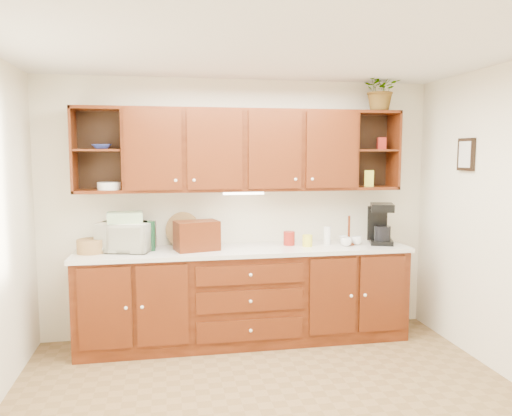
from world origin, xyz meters
name	(u,v)px	position (x,y,z in m)	size (l,w,h in m)	color
floor	(277,415)	(0.00, 0.00, 0.00)	(4.00, 4.00, 0.00)	olive
ceiling	(279,40)	(0.00, 0.00, 2.60)	(4.00, 4.00, 0.00)	white
back_wall	(240,208)	(0.00, 1.75, 1.30)	(4.00, 4.00, 0.00)	#F0E8CA
base_cabinets	(245,297)	(0.00, 1.45, 0.45)	(3.20, 0.60, 0.90)	#341205
countertop	(245,250)	(0.00, 1.44, 0.92)	(3.24, 0.64, 0.04)	silver
upper_cabinets	(243,150)	(0.01, 1.59, 1.89)	(3.20, 0.33, 0.80)	#341205
undercabinet_light	(243,193)	(0.00, 1.53, 1.47)	(0.40, 0.05, 0.03)	white
framed_picture	(466,154)	(1.98, 0.90, 1.85)	(0.03, 0.24, 0.30)	black
wicker_basket	(91,246)	(-1.45, 1.46, 1.00)	(0.25, 0.25, 0.13)	#9C7541
microwave	(126,237)	(-1.13, 1.50, 1.08)	(0.49, 0.33, 0.27)	beige
towel_stack	(125,217)	(-1.13, 1.50, 1.26)	(0.32, 0.23, 0.10)	#D0CC61
wine_bottle	(151,236)	(-0.90, 1.47, 1.08)	(0.08, 0.08, 0.29)	#10321C
woven_tray	(183,245)	(-0.60, 1.63, 0.95)	(0.35, 0.35, 0.02)	#9C7541
bread_box	(197,236)	(-0.47, 1.42, 1.08)	(0.40, 0.25, 0.28)	#341205
mug_tree	(349,240)	(1.06, 1.43, 0.99)	(0.25, 0.26, 0.30)	#341205
canister_red	(289,238)	(0.46, 1.52, 1.01)	(0.11, 0.11, 0.14)	maroon
canister_white	(327,236)	(0.85, 1.48, 1.03)	(0.07, 0.07, 0.18)	white
canister_yellow	(307,241)	(0.62, 1.42, 1.00)	(0.10, 0.10, 0.11)	yellow
coffee_maker	(381,224)	(1.41, 1.44, 1.14)	(0.30, 0.35, 0.41)	black
bowl_stack	(102,147)	(-1.33, 1.57, 1.92)	(0.18, 0.18, 0.04)	navy
plate_stack	(109,186)	(-1.28, 1.56, 1.56)	(0.22, 0.22, 0.07)	white
pantry_box_yellow	(369,178)	(1.32, 1.56, 1.60)	(0.09, 0.07, 0.17)	yellow
pantry_box_red	(381,143)	(1.45, 1.58, 1.96)	(0.08, 0.07, 0.12)	maroon
potted_plant	(381,89)	(1.42, 1.54, 2.51)	(0.39, 0.34, 0.44)	#999999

